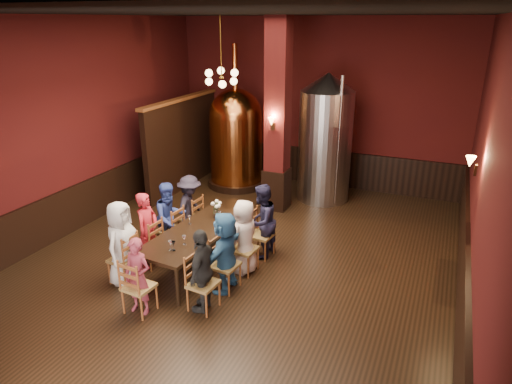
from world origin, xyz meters
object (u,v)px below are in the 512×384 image
at_px(person_1, 148,230).
at_px(person_2, 170,218).
at_px(rose_vase, 216,206).
at_px(person_0, 122,243).
at_px(copper_kettle, 236,137).
at_px(dining_table, 195,235).
at_px(steel_vessel, 325,138).

relative_size(person_1, person_2, 1.01).
bearing_deg(rose_vase, person_0, -120.52).
xyz_separation_m(person_0, copper_kettle, (-0.38, 5.40, 0.63)).
distance_m(person_0, copper_kettle, 5.45).
relative_size(person_1, rose_vase, 4.03).
relative_size(dining_table, person_1, 1.69).
height_order(dining_table, copper_kettle, copper_kettle).
height_order(dining_table, person_2, person_2).
xyz_separation_m(person_1, rose_vase, (0.92, 0.99, 0.25)).
xyz_separation_m(dining_table, rose_vase, (0.04, 0.74, 0.30)).
height_order(person_2, rose_vase, person_2).
xyz_separation_m(dining_table, steel_vessel, (1.19, 4.44, 0.92)).
relative_size(dining_table, rose_vase, 6.80).
distance_m(person_0, steel_vessel, 5.83).
xyz_separation_m(copper_kettle, rose_vase, (1.36, -3.74, -0.41)).
distance_m(dining_table, steel_vessel, 4.69).
xyz_separation_m(person_2, rose_vase, (0.86, 0.33, 0.26)).
xyz_separation_m(steel_vessel, rose_vase, (-1.14, -3.71, -0.62)).
relative_size(person_0, person_1, 1.04).
bearing_deg(steel_vessel, copper_kettle, 179.27).
bearing_deg(dining_table, person_0, -130.36).
bearing_deg(person_0, dining_table, -51.56).
distance_m(person_1, copper_kettle, 4.80).
height_order(dining_table, steel_vessel, steel_vessel).
distance_m(dining_table, person_0, 1.31).
xyz_separation_m(person_2, copper_kettle, (-0.50, 4.07, 0.67)).
xyz_separation_m(dining_table, person_2, (-0.82, 0.40, 0.04)).
height_order(person_0, person_1, person_0).
bearing_deg(steel_vessel, rose_vase, -107.15).
bearing_deg(person_1, person_2, -8.66).
height_order(person_0, rose_vase, person_0).
distance_m(person_0, person_1, 0.67).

